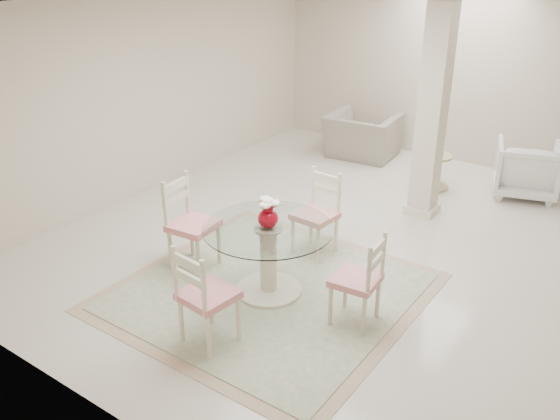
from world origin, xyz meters
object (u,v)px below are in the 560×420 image
Objects in this scene: dining_chair_north at (319,207)px; side_table at (433,173)px; red_vase at (268,213)px; dining_chair_south at (202,290)px; dining_table at (268,260)px; dining_chair_east at (363,274)px; armchair_white at (526,169)px; recliner_taupe at (362,136)px; dining_chair_west at (187,217)px; column at (432,112)px.

dining_chair_north is 2.64m from side_table.
dining_chair_south is (0.04, -1.02, -0.32)m from red_vase.
red_vase reaches higher than dining_table.
dining_chair_east reaches higher than armchair_white.
dining_table is 4.39m from recliner_taupe.
armchair_white is at bearing 68.15° from dining_chair_north.
recliner_taupe is at bearing 105.77° from dining_table.
dining_chair_north is 3.42m from armchair_white.
dining_table is 1.53× the size of armchair_white.
red_vase is at bearing -94.51° from side_table.
dining_chair_east is at bearing 3.26° from red_vase.
dining_chair_east is (1.01, 0.06, -0.36)m from red_vase.
armchair_white is 1.25m from side_table.
dining_chair_west is 1.35× the size of armchair_white.
dining_chair_south is at bearing -46.92° from dining_chair_east.
side_table is (-1.14, -0.49, -0.15)m from armchair_white.
column reaches higher than armchair_white.
armchair_white reaches higher than side_table.
dining_chair_east is 4.72m from recliner_taupe.
dining_chair_west is at bearing -109.61° from side_table.
dining_chair_west is (-1.02, -0.06, 0.22)m from dining_table.
dining_chair_north is 0.94× the size of dining_chair_west.
dining_chair_east is 1.43m from dining_chair_north.
dining_chair_south is at bearing -87.52° from dining_table.
dining_chair_north is (-1.06, 0.96, 0.03)m from dining_chair_east.
red_vase is 0.27× the size of dining_chair_west.
column is 1.97m from dining_chair_north.
dining_chair_north reaches higher than armchair_white.
dining_chair_east is 0.94× the size of dining_chair_south.
red_vase is 0.61× the size of side_table.
dining_chair_south is 4.65m from side_table.
dining_chair_north is at bearing -107.74° from column.
dining_chair_west is at bearing -176.74° from red_vase.
dining_chair_west reaches higher than dining_chair_south.
dining_chair_north is (-0.55, -1.72, -0.79)m from column.
dining_table is 1.03m from dining_chair_east.
dining_table is at bearing -100.40° from column.
dining_chair_west reaches higher than armchair_white.
column reaches higher than red_vase.
dining_chair_south is 2.16× the size of side_table.
column is at bearing 133.53° from recliner_taupe.
red_vase is 0.28× the size of dining_chair_south.
column reaches higher than dining_chair_west.
armchair_white is (0.41, 4.05, -0.15)m from dining_chair_east.
recliner_taupe is at bearing 157.51° from side_table.
armchair_white is (2.62, -0.12, 0.03)m from recliner_taupe.
column reaches higher than recliner_taupe.
column is 2.67× the size of dining_chair_east.
recliner_taupe is (-1.69, 1.49, -0.99)m from column.
red_vase is 1.07m from dining_chair_north.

